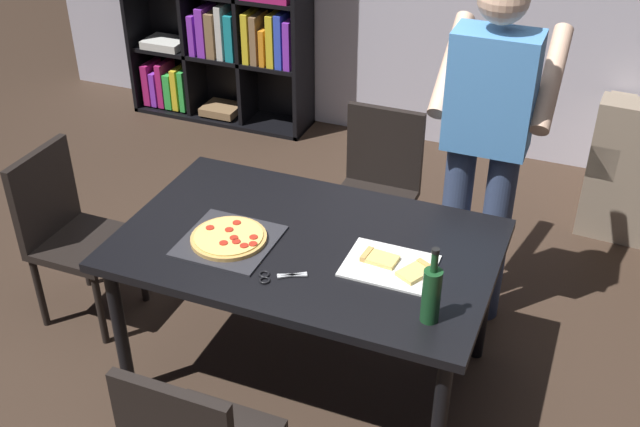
# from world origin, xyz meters

# --- Properties ---
(ground_plane) EXTENTS (12.00, 12.00, 0.00)m
(ground_plane) POSITION_xyz_m (0.00, 0.00, 0.00)
(ground_plane) COLOR #38281E
(dining_table) EXTENTS (1.59, 0.99, 0.75)m
(dining_table) POSITION_xyz_m (0.00, 0.00, 0.68)
(dining_table) COLOR black
(dining_table) RESTS_ON ground_plane
(chair_far_side) EXTENTS (0.42, 0.42, 0.90)m
(chair_far_side) POSITION_xyz_m (0.00, 0.98, 0.51)
(chair_far_side) COLOR black
(chair_far_side) RESTS_ON ground_plane
(chair_left_end) EXTENTS (0.42, 0.42, 0.90)m
(chair_left_end) POSITION_xyz_m (-1.28, 0.00, 0.51)
(chair_left_end) COLOR black
(chair_left_end) RESTS_ON ground_plane
(person_serving_pizza) EXTENTS (0.55, 0.54, 1.75)m
(person_serving_pizza) POSITION_xyz_m (0.58, 0.76, 1.00)
(person_serving_pizza) COLOR #38476B
(person_serving_pizza) RESTS_ON ground_plane
(pepperoni_pizza_on_tray) EXTENTS (0.38, 0.38, 0.04)m
(pepperoni_pizza_on_tray) POSITION_xyz_m (-0.30, -0.13, 0.77)
(pepperoni_pizza_on_tray) COLOR #2D2D33
(pepperoni_pizza_on_tray) RESTS_ON dining_table
(pizza_slices_on_towel) EXTENTS (0.37, 0.28, 0.03)m
(pizza_slices_on_towel) POSITION_xyz_m (0.39, -0.04, 0.76)
(pizza_slices_on_towel) COLOR white
(pizza_slices_on_towel) RESTS_ON dining_table
(wine_bottle) EXTENTS (0.07, 0.07, 0.32)m
(wine_bottle) POSITION_xyz_m (0.61, -0.30, 0.87)
(wine_bottle) COLOR #194723
(wine_bottle) RESTS_ON dining_table
(kitchen_scissors) EXTENTS (0.19, 0.14, 0.01)m
(kitchen_scissors) POSITION_xyz_m (-0.02, -0.28, 0.76)
(kitchen_scissors) COLOR silver
(kitchen_scissors) RESTS_ON dining_table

